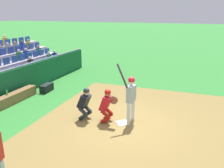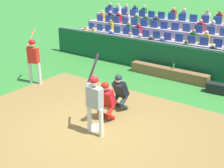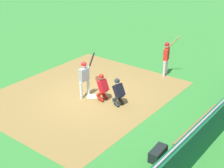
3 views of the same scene
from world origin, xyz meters
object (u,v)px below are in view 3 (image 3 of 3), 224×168
at_px(home_plate_marker, 92,96).
at_px(home_plate_umpire, 118,91).
at_px(equipment_duffel_bag, 158,153).
at_px(water_bottle_on_bench, 200,124).
at_px(dugout_bench, 200,129).
at_px(catcher_crouching, 102,86).
at_px(batter_at_plate, 84,75).
at_px(on_deck_batter, 167,55).

relative_size(home_plate_marker, home_plate_umpire, 0.34).
relative_size(home_plate_umpire, equipment_duffel_bag, 1.60).
bearing_deg(water_bottle_on_bench, home_plate_umpire, 88.69).
distance_m(dugout_bench, water_bottle_on_bench, 0.39).
bearing_deg(catcher_crouching, equipment_duffel_bag, -116.41).
relative_size(batter_at_plate, water_bottle_on_bench, 10.47).
bearing_deg(catcher_crouching, dugout_bench, -87.74).
distance_m(batter_at_plate, dugout_bench, 5.61).
height_order(dugout_bench, water_bottle_on_bench, water_bottle_on_bench).
distance_m(batter_at_plate, home_plate_umpire, 1.77).
relative_size(batter_at_plate, on_deck_batter, 1.02).
bearing_deg(on_deck_batter, home_plate_umpire, -179.35).
relative_size(catcher_crouching, dugout_bench, 0.36).
bearing_deg(water_bottle_on_bench, equipment_duffel_bag, 165.57).
bearing_deg(home_plate_umpire, home_plate_marker, 96.15).
bearing_deg(equipment_duffel_bag, home_plate_umpire, 52.90).
distance_m(catcher_crouching, water_bottle_on_bench, 4.78).
bearing_deg(home_plate_umpire, batter_at_plate, 101.19).
xyz_separation_m(batter_at_plate, water_bottle_on_bench, (0.24, -5.60, -0.55)).
distance_m(home_plate_marker, batter_at_plate, 1.13).
bearing_deg(dugout_bench, home_plate_marker, 92.89).
bearing_deg(home_plate_marker, on_deck_batter, -17.60).
bearing_deg(water_bottle_on_bench, batter_at_plate, 92.50).
distance_m(batter_at_plate, equipment_duffel_bag, 5.46).
xyz_separation_m(home_plate_marker, catcher_crouching, (0.08, -0.59, 0.71)).
height_order(dugout_bench, equipment_duffel_bag, dugout_bench).
height_order(home_plate_marker, home_plate_umpire, home_plate_umpire).
xyz_separation_m(home_plate_umpire, dugout_bench, (0.11, -3.84, -0.48)).
bearing_deg(water_bottle_on_bench, home_plate_marker, 90.71).
bearing_deg(catcher_crouching, home_plate_marker, 97.90).
height_order(equipment_duffel_bag, on_deck_batter, on_deck_batter).
bearing_deg(on_deck_batter, equipment_duffel_bag, -151.98).
xyz_separation_m(water_bottle_on_bench, equipment_duffel_bag, (-2.09, 0.54, -0.35)).
distance_m(home_plate_umpire, equipment_duffel_bag, 4.05).
bearing_deg(equipment_duffel_bag, on_deck_batter, 23.76).
height_order(dugout_bench, on_deck_batter, on_deck_batter).
distance_m(catcher_crouching, equipment_duffel_bag, 4.76).
relative_size(home_plate_marker, dugout_bench, 0.12).
distance_m(home_plate_marker, on_deck_batter, 4.77).
bearing_deg(on_deck_batter, batter_at_plate, 160.33).
height_order(batter_at_plate, catcher_crouching, batter_at_plate).
distance_m(home_plate_umpire, dugout_bench, 3.87).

